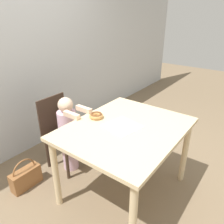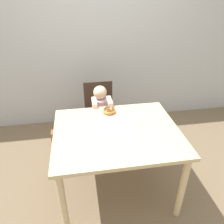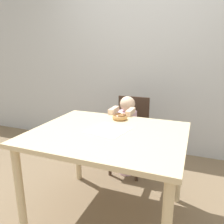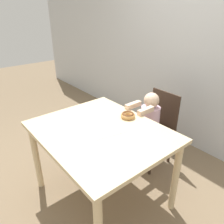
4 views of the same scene
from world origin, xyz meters
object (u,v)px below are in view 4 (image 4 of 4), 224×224
Objects in this scene: child_figure at (149,129)px; donut at (128,115)px; handbag at (127,133)px; chair at (156,128)px.

donut is at bearing -82.53° from child_figure.
donut is at bearing -43.77° from handbag.
chair reaches higher than donut.
chair is at bearing -3.88° from handbag.
handbag is at bearing 176.12° from chair.
child_figure is at bearing 97.47° from donut.
chair is 0.12m from child_figure.
chair is 6.27× the size of donut.
donut is 1.03m from handbag.
chair is 0.62m from donut.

